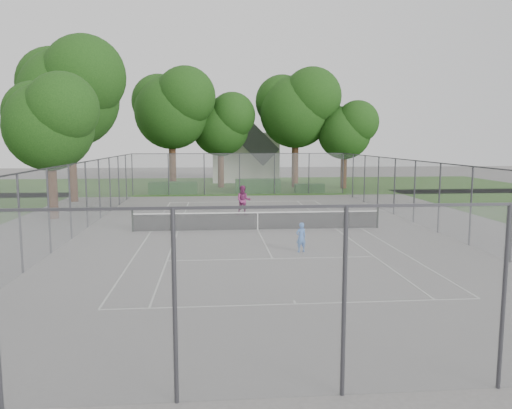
{
  "coord_description": "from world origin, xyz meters",
  "views": [
    {
      "loc": [
        -2.33,
        -25.44,
        4.64
      ],
      "look_at": [
        0.0,
        1.0,
        1.2
      ],
      "focal_mm": 35.0,
      "sensor_mm": 36.0,
      "label": 1
    }
  ],
  "objects": [
    {
      "name": "perimeter_fence",
      "position": [
        0.0,
        0.0,
        1.81
      ],
      "size": [
        18.08,
        34.08,
        3.52
      ],
      "color": "#38383D",
      "rests_on": "ground"
    },
    {
      "name": "woman_player",
      "position": [
        -0.42,
        5.07,
        0.93
      ],
      "size": [
        0.93,
        0.74,
        1.85
      ],
      "primitive_type": "imported",
      "rotation": [
        0.0,
        0.0,
        -0.04
      ],
      "color": "#832B62",
      "rests_on": "ground"
    },
    {
      "name": "hedge_left",
      "position": [
        -5.72,
        18.05,
        0.52
      ],
      "size": [
        4.14,
        1.24,
        1.03
      ],
      "primitive_type": "cube",
      "color": "#184315",
      "rests_on": "ground"
    },
    {
      "name": "hedge_right",
      "position": [
        6.27,
        18.08,
        0.39
      ],
      "size": [
        2.59,
        0.95,
        0.78
      ],
      "primitive_type": "cube",
      "color": "#184315",
      "rests_on": "ground"
    },
    {
      "name": "tennis_net",
      "position": [
        0.0,
        0.0,
        0.51
      ],
      "size": [
        12.87,
        0.1,
        1.1
      ],
      "color": "black",
      "rests_on": "ground"
    },
    {
      "name": "court_markings",
      "position": [
        0.0,
        0.0,
        0.01
      ],
      "size": [
        11.03,
        23.83,
        0.01
      ],
      "color": "beige",
      "rests_on": "ground"
    },
    {
      "name": "tree_far_midright",
      "position": [
        5.9,
        23.05,
        7.91
      ],
      "size": [
        8.01,
        7.31,
        11.51
      ],
      "color": "#3B2115",
      "rests_on": "ground"
    },
    {
      "name": "girl_player",
      "position": [
        1.33,
        -5.29,
        0.62
      ],
      "size": [
        0.52,
        0.43,
        1.24
      ],
      "primitive_type": "imported",
      "rotation": [
        0.0,
        0.0,
        3.47
      ],
      "color": "#3974D7",
      "rests_on": "ground"
    },
    {
      "name": "tree_far_right",
      "position": [
        10.37,
        21.57,
        5.72
      ],
      "size": [
        5.8,
        5.3,
        8.34
      ],
      "color": "#3B2115",
      "rests_on": "ground"
    },
    {
      "name": "tree_side_front",
      "position": [
        -11.71,
        4.84,
        5.83
      ],
      "size": [
        5.91,
        5.39,
        8.49
      ],
      "color": "#3B2115",
      "rests_on": "ground"
    },
    {
      "name": "tree_side_back",
      "position": [
        -12.75,
        13.2,
        8.35
      ],
      "size": [
        8.45,
        7.72,
        12.15
      ],
      "color": "#3B2115",
      "rests_on": "ground"
    },
    {
      "name": "house",
      "position": [
        1.36,
        30.89,
        3.62
      ],
      "size": [
        7.23,
        5.6,
        9.0
      ],
      "color": "beige",
      "rests_on": "ground"
    },
    {
      "name": "grass_far",
      "position": [
        0.0,
        26.0,
        0.0
      ],
      "size": [
        60.0,
        20.0,
        0.0
      ],
      "primitive_type": "cube",
      "color": "#254C15",
      "rests_on": "ground"
    },
    {
      "name": "hedge_mid",
      "position": [
        1.67,
        18.1,
        0.62
      ],
      "size": [
        3.93,
        1.12,
        1.24
      ],
      "primitive_type": "cube",
      "color": "#184315",
      "rests_on": "ground"
    },
    {
      "name": "ground",
      "position": [
        0.0,
        0.0,
        0.0
      ],
      "size": [
        120.0,
        120.0,
        0.0
      ],
      "primitive_type": "plane",
      "color": "slate",
      "rests_on": "ground"
    },
    {
      "name": "tree_far_left",
      "position": [
        -5.93,
        21.91,
        7.76
      ],
      "size": [
        7.85,
        7.17,
        11.29
      ],
      "color": "#3B2115",
      "rests_on": "ground"
    },
    {
      "name": "tree_far_midleft",
      "position": [
        -1.39,
        23.6,
        6.31
      ],
      "size": [
        6.39,
        5.84,
        9.19
      ],
      "color": "#3B2115",
      "rests_on": "ground"
    }
  ]
}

